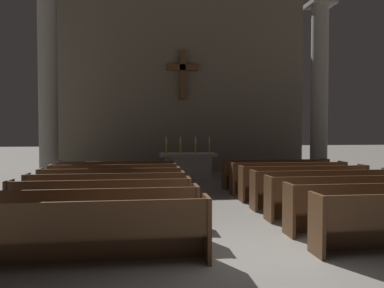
{
  "coord_description": "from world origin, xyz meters",
  "views": [
    {
      "loc": [
        -1.77,
        -5.47,
        1.91
      ],
      "look_at": [
        0.0,
        8.14,
        1.4
      ],
      "focal_mm": 35.9,
      "sensor_mm": 36.0,
      "label": 1
    }
  ],
  "objects_px": {
    "pew_left_row_5": "(111,186)",
    "pew_right_row_5": "(304,183)",
    "pew_right_row_2": "(379,207)",
    "column_right_second": "(319,93)",
    "pew_right_row_7": "(276,174)",
    "pew_right_row_6": "(288,178)",
    "candlestick_inner_right": "(196,148)",
    "column_left_second": "(48,90)",
    "pew_left_row_7": "(116,176)",
    "pew_left_row_4": "(107,193)",
    "pew_left_row_6": "(114,181)",
    "candlestick_outer_left": "(166,148)",
    "pew_right_row_4": "(323,189)",
    "pew_left_row_2": "(94,215)",
    "candlestick_outer_right": "(209,148)",
    "altar": "(188,165)",
    "pew_right_row_3": "(347,197)",
    "candlestick_inner_left": "(180,148)",
    "pew_left_row_1": "(85,233)",
    "pew_left_row_3": "(101,203)"
  },
  "relations": [
    {
      "from": "pew_right_row_4",
      "to": "pew_right_row_6",
      "type": "xyz_separation_m",
      "value": [
        0.0,
        2.21,
        0.0
      ]
    },
    {
      "from": "pew_right_row_6",
      "to": "candlestick_outer_right",
      "type": "distance_m",
      "value": 4.31
    },
    {
      "from": "column_left_second",
      "to": "pew_left_row_7",
      "type": "bearing_deg",
      "value": -40.73
    },
    {
      "from": "candlestick_outer_right",
      "to": "pew_left_row_2",
      "type": "bearing_deg",
      "value": -112.38
    },
    {
      "from": "column_left_second",
      "to": "pew_left_row_3",
      "type": "bearing_deg",
      "value": -69.09
    },
    {
      "from": "pew_right_row_4",
      "to": "candlestick_inner_right",
      "type": "relative_size",
      "value": 5.56
    },
    {
      "from": "pew_left_row_3",
      "to": "pew_right_row_4",
      "type": "distance_m",
      "value": 5.26
    },
    {
      "from": "column_left_second",
      "to": "column_right_second",
      "type": "bearing_deg",
      "value": 0.0
    },
    {
      "from": "pew_left_row_3",
      "to": "candlestick_outer_right",
      "type": "bearing_deg",
      "value": 64.6
    },
    {
      "from": "pew_right_row_7",
      "to": "column_left_second",
      "type": "bearing_deg",
      "value": 164.2
    },
    {
      "from": "pew_left_row_5",
      "to": "column_right_second",
      "type": "bearing_deg",
      "value": 29.76
    },
    {
      "from": "pew_left_row_4",
      "to": "pew_right_row_5",
      "type": "xyz_separation_m",
      "value": [
        5.14,
        1.11,
        0.0
      ]
    },
    {
      "from": "candlestick_outer_left",
      "to": "column_right_second",
      "type": "bearing_deg",
      "value": -5.89
    },
    {
      "from": "column_right_second",
      "to": "candlestick_inner_right",
      "type": "height_order",
      "value": "column_right_second"
    },
    {
      "from": "pew_right_row_2",
      "to": "candlestick_outer_left",
      "type": "xyz_separation_m",
      "value": [
        -3.42,
        8.3,
        0.73
      ]
    },
    {
      "from": "pew_right_row_7",
      "to": "pew_right_row_5",
      "type": "bearing_deg",
      "value": -90.0
    },
    {
      "from": "pew_right_row_2",
      "to": "pew_right_row_7",
      "type": "bearing_deg",
      "value": 90.0
    },
    {
      "from": "altar",
      "to": "candlestick_outer_right",
      "type": "height_order",
      "value": "candlestick_outer_right"
    },
    {
      "from": "column_left_second",
      "to": "candlestick_outer_right",
      "type": "relative_size",
      "value": 10.82
    },
    {
      "from": "pew_right_row_6",
      "to": "candlestick_inner_right",
      "type": "height_order",
      "value": "candlestick_inner_right"
    },
    {
      "from": "pew_right_row_7",
      "to": "candlestick_inner_left",
      "type": "height_order",
      "value": "candlestick_inner_left"
    },
    {
      "from": "pew_left_row_1",
      "to": "pew_left_row_4",
      "type": "bearing_deg",
      "value": 90.0
    },
    {
      "from": "pew_left_row_3",
      "to": "pew_left_row_4",
      "type": "relative_size",
      "value": 1.0
    },
    {
      "from": "pew_left_row_7",
      "to": "candlestick_inner_left",
      "type": "bearing_deg",
      "value": 50.77
    },
    {
      "from": "pew_left_row_5",
      "to": "pew_right_row_5",
      "type": "height_order",
      "value": "same"
    },
    {
      "from": "pew_right_row_2",
      "to": "column_right_second",
      "type": "relative_size",
      "value": 0.51
    },
    {
      "from": "pew_left_row_2",
      "to": "altar",
      "type": "xyz_separation_m",
      "value": [
        2.57,
        8.3,
        0.06
      ]
    },
    {
      "from": "column_left_second",
      "to": "candlestick_outer_left",
      "type": "bearing_deg",
      "value": 8.23
    },
    {
      "from": "pew_left_row_2",
      "to": "pew_right_row_4",
      "type": "distance_m",
      "value": 5.59
    },
    {
      "from": "pew_left_row_3",
      "to": "pew_right_row_2",
      "type": "xyz_separation_m",
      "value": [
        5.14,
        -1.11,
        0.0
      ]
    },
    {
      "from": "column_left_second",
      "to": "pew_right_row_7",
      "type": "bearing_deg",
      "value": -15.8
    },
    {
      "from": "column_left_second",
      "to": "candlestick_inner_left",
      "type": "relative_size",
      "value": 10.82
    },
    {
      "from": "pew_left_row_7",
      "to": "column_right_second",
      "type": "relative_size",
      "value": 0.51
    },
    {
      "from": "pew_left_row_3",
      "to": "candlestick_inner_right",
      "type": "relative_size",
      "value": 5.56
    },
    {
      "from": "pew_left_row_7",
      "to": "pew_right_row_6",
      "type": "xyz_separation_m",
      "value": [
        5.14,
        -1.11,
        0.0
      ]
    },
    {
      "from": "pew_right_row_5",
      "to": "candlestick_outer_right",
      "type": "relative_size",
      "value": 5.56
    },
    {
      "from": "pew_left_row_4",
      "to": "column_left_second",
      "type": "relative_size",
      "value": 0.51
    },
    {
      "from": "pew_right_row_5",
      "to": "pew_right_row_6",
      "type": "bearing_deg",
      "value": 90.0
    },
    {
      "from": "pew_right_row_7",
      "to": "candlestick_inner_right",
      "type": "height_order",
      "value": "candlestick_inner_right"
    },
    {
      "from": "pew_left_row_6",
      "to": "candlestick_outer_left",
      "type": "distance_m",
      "value": 4.31
    },
    {
      "from": "pew_right_row_5",
      "to": "column_left_second",
      "type": "distance_m",
      "value": 9.27
    },
    {
      "from": "pew_left_row_4",
      "to": "pew_left_row_7",
      "type": "height_order",
      "value": "same"
    },
    {
      "from": "pew_right_row_6",
      "to": "candlestick_outer_left",
      "type": "xyz_separation_m",
      "value": [
        -3.42,
        3.88,
        0.73
      ]
    },
    {
      "from": "pew_left_row_2",
      "to": "column_left_second",
      "type": "relative_size",
      "value": 0.51
    },
    {
      "from": "pew_right_row_3",
      "to": "pew_right_row_5",
      "type": "height_order",
      "value": "same"
    },
    {
      "from": "altar",
      "to": "pew_right_row_3",
      "type": "bearing_deg",
      "value": -70.36
    },
    {
      "from": "pew_right_row_2",
      "to": "pew_right_row_7",
      "type": "distance_m",
      "value": 5.53
    },
    {
      "from": "pew_left_row_6",
      "to": "pew_right_row_3",
      "type": "relative_size",
      "value": 1.0
    },
    {
      "from": "pew_right_row_2",
      "to": "pew_right_row_6",
      "type": "xyz_separation_m",
      "value": [
        0.0,
        4.42,
        0.0
      ]
    },
    {
      "from": "column_right_second",
      "to": "candlestick_inner_left",
      "type": "xyz_separation_m",
      "value": [
        -5.39,
        0.61,
        -2.13
      ]
    }
  ]
}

